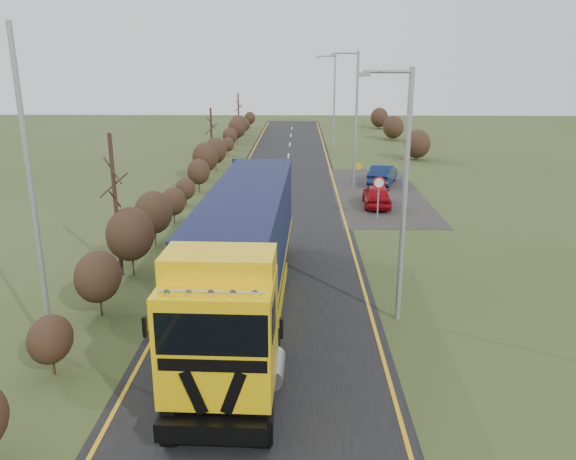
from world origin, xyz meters
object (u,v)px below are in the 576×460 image
Objects in this scene: lorry at (245,247)px; car_red_hatchback at (377,196)px; car_blue_sedan at (383,174)px; streetlight_near at (402,188)px; speed_sign at (379,190)px.

car_red_hatchback is (6.78, 15.94, -1.83)m from lorry.
streetlight_near is (-2.81, -23.12, 4.01)m from car_blue_sedan.
streetlight_near is at bearing 87.94° from car_red_hatchback.
speed_sign reaches higher than car_blue_sedan.
lorry is 3.65× the size of car_blue_sedan.
speed_sign is at bearing 64.92° from lorry.
lorry is 5.75m from streetlight_near.
speed_sign is at bearing 86.55° from car_red_hatchback.
speed_sign is (6.40, 12.67, -0.73)m from lorry.
car_blue_sedan is (1.33, 6.83, 0.03)m from car_red_hatchback.
streetlight_near reaches higher than car_red_hatchback.
lorry is 24.24m from car_blue_sedan.
lorry is 3.92× the size of car_red_hatchback.
streetlight_near reaches higher than car_blue_sedan.
streetlight_near is (5.30, -0.35, 2.20)m from lorry.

